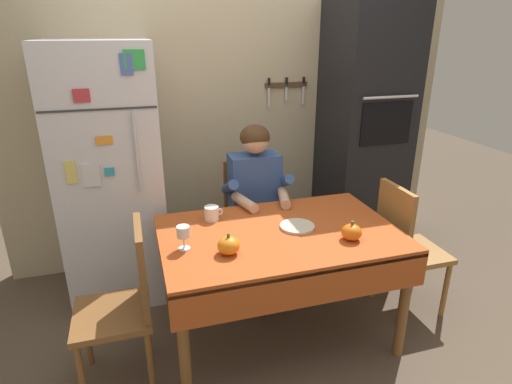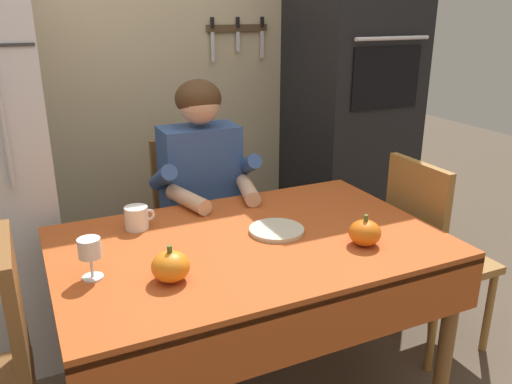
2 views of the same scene
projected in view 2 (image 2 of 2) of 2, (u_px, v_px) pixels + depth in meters
back_wall_assembly at (162, 55)px, 2.81m from camera, size 3.70×0.13×2.60m
wall_oven at (350, 98)px, 3.00m from camera, size 0.60×0.64×2.10m
dining_table at (253, 262)px, 1.92m from camera, size 1.40×0.90×0.74m
chair_behind_person at (195, 221)px, 2.66m from camera, size 0.40×0.40×0.93m
seated_person at (206, 191)px, 2.43m from camera, size 0.47×0.55×1.25m
chair_right_side at (429, 248)px, 2.37m from camera, size 0.40×0.40×0.93m
coffee_mug at (137, 218)px, 2.00m from camera, size 0.12×0.09×0.09m
wine_glass at (90, 250)px, 1.61m from camera, size 0.07×0.07×0.14m
pumpkin_large at (171, 266)px, 1.61m from camera, size 0.12×0.12×0.12m
pumpkin_medium at (365, 233)px, 1.86m from camera, size 0.12×0.12×0.11m
serving_tray at (277, 230)px, 1.98m from camera, size 0.21×0.21×0.02m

